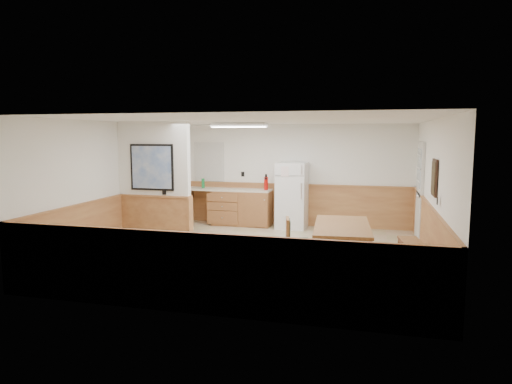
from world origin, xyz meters
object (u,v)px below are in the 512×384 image
(dining_table, at_px, (342,230))
(dining_bench, at_px, (416,252))
(fire_extinguisher, at_px, (266,183))
(dining_chair, at_px, (293,239))
(refrigerator, at_px, (292,195))
(soap_bottle, at_px, (203,183))

(dining_table, distance_m, dining_bench, 1.23)
(fire_extinguisher, bearing_deg, dining_chair, -67.25)
(dining_table, relative_size, fire_extinguisher, 4.80)
(dining_bench, bearing_deg, dining_chair, 178.02)
(refrigerator, xyz_separation_m, soap_bottle, (-2.31, 0.09, 0.23))
(refrigerator, height_order, dining_bench, refrigerator)
(dining_bench, distance_m, fire_extinguisher, 4.60)
(dining_chair, bearing_deg, soap_bottle, 118.06)
(dining_chair, bearing_deg, dining_bench, -6.69)
(soap_bottle, bearing_deg, fire_extinguisher, -1.05)
(dining_bench, height_order, soap_bottle, soap_bottle)
(fire_extinguisher, bearing_deg, refrigerator, -2.73)
(dining_bench, xyz_separation_m, fire_extinguisher, (-3.24, 3.17, 0.73))
(fire_extinguisher, distance_m, soap_bottle, 1.65)
(refrigerator, distance_m, soap_bottle, 2.32)
(dining_table, relative_size, dining_chair, 2.19)
(dining_chair, relative_size, fire_extinguisher, 2.19)
(dining_table, bearing_deg, refrigerator, 109.36)
(refrigerator, distance_m, dining_chair, 3.38)
(refrigerator, xyz_separation_m, dining_chair, (0.59, -3.31, -0.30))
(dining_chair, xyz_separation_m, fire_extinguisher, (-1.25, 3.37, 0.57))
(refrigerator, height_order, dining_chair, refrigerator)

